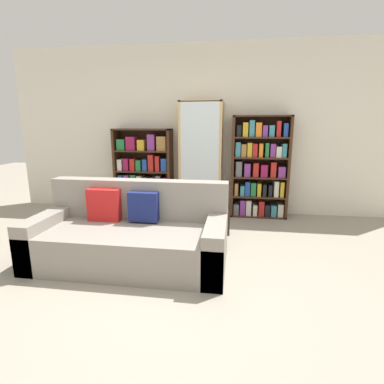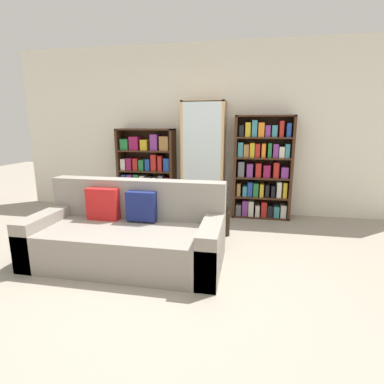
{
  "view_description": "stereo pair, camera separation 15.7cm",
  "coord_description": "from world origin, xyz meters",
  "px_view_note": "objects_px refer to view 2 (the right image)",
  "views": [
    {
      "loc": [
        0.56,
        -2.48,
        1.45
      ],
      "look_at": [
        -0.01,
        1.31,
        0.58
      ],
      "focal_mm": 28.0,
      "sensor_mm": 36.0,
      "label": 1
    },
    {
      "loc": [
        0.71,
        -2.45,
        1.45
      ],
      "look_at": [
        -0.01,
        1.31,
        0.58
      ],
      "focal_mm": 28.0,
      "sensor_mm": 36.0,
      "label": 2
    }
  ],
  "objects_px": {
    "bookshelf_left": "(147,173)",
    "wine_bottle": "(227,224)",
    "bookshelf_right": "(262,170)",
    "couch": "(129,235)",
    "display_cabinet": "(203,160)"
  },
  "relations": [
    {
      "from": "bookshelf_left",
      "to": "wine_bottle",
      "type": "bearing_deg",
      "value": -34.13
    },
    {
      "from": "bookshelf_left",
      "to": "wine_bottle",
      "type": "xyz_separation_m",
      "value": [
        1.42,
        -0.96,
        -0.49
      ]
    },
    {
      "from": "bookshelf_right",
      "to": "wine_bottle",
      "type": "height_order",
      "value": "bookshelf_right"
    },
    {
      "from": "couch",
      "to": "bookshelf_left",
      "type": "distance_m",
      "value": 1.97
    },
    {
      "from": "bookshelf_left",
      "to": "bookshelf_right",
      "type": "bearing_deg",
      "value": 0.0
    },
    {
      "from": "display_cabinet",
      "to": "bookshelf_right",
      "type": "xyz_separation_m",
      "value": [
        0.92,
        0.02,
        -0.14
      ]
    },
    {
      "from": "bookshelf_left",
      "to": "couch",
      "type": "bearing_deg",
      "value": -77.12
    },
    {
      "from": "display_cabinet",
      "to": "wine_bottle",
      "type": "distance_m",
      "value": 1.28
    },
    {
      "from": "display_cabinet",
      "to": "wine_bottle",
      "type": "relative_size",
      "value": 4.42
    },
    {
      "from": "display_cabinet",
      "to": "bookshelf_right",
      "type": "bearing_deg",
      "value": 0.96
    },
    {
      "from": "display_cabinet",
      "to": "wine_bottle",
      "type": "bearing_deg",
      "value": -63.94
    },
    {
      "from": "couch",
      "to": "bookshelf_right",
      "type": "bearing_deg",
      "value": 52.51
    },
    {
      "from": "bookshelf_left",
      "to": "bookshelf_right",
      "type": "height_order",
      "value": "bookshelf_right"
    },
    {
      "from": "couch",
      "to": "bookshelf_right",
      "type": "height_order",
      "value": "bookshelf_right"
    },
    {
      "from": "couch",
      "to": "bookshelf_right",
      "type": "distance_m",
      "value": 2.43
    }
  ]
}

